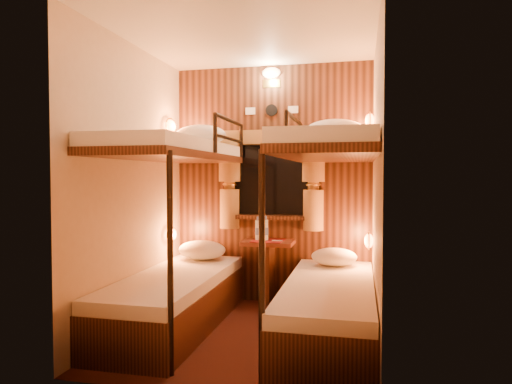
% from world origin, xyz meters
% --- Properties ---
extents(floor, '(2.10, 2.10, 0.00)m').
position_xyz_m(floor, '(0.00, 0.00, 0.00)').
color(floor, '#3B1210').
rests_on(floor, ground).
extents(ceiling, '(2.10, 2.10, 0.00)m').
position_xyz_m(ceiling, '(0.00, 0.00, 2.40)').
color(ceiling, silver).
rests_on(ceiling, wall_back).
extents(wall_back, '(2.40, 0.00, 2.40)m').
position_xyz_m(wall_back, '(0.00, 1.05, 1.20)').
color(wall_back, '#C6B293').
rests_on(wall_back, floor).
extents(wall_front, '(2.40, 0.00, 2.40)m').
position_xyz_m(wall_front, '(0.00, -1.05, 1.20)').
color(wall_front, '#C6B293').
rests_on(wall_front, floor).
extents(wall_left, '(0.00, 2.40, 2.40)m').
position_xyz_m(wall_left, '(-1.00, 0.00, 1.20)').
color(wall_left, '#C6B293').
rests_on(wall_left, floor).
extents(wall_right, '(0.00, 2.40, 2.40)m').
position_xyz_m(wall_right, '(1.00, 0.00, 1.20)').
color(wall_right, '#C6B293').
rests_on(wall_right, floor).
extents(back_panel, '(2.00, 0.03, 2.40)m').
position_xyz_m(back_panel, '(0.00, 1.04, 1.20)').
color(back_panel, black).
rests_on(back_panel, floor).
extents(bunk_left, '(0.72, 1.90, 1.82)m').
position_xyz_m(bunk_left, '(-0.65, 0.07, 0.56)').
color(bunk_left, black).
rests_on(bunk_left, floor).
extents(bunk_right, '(0.72, 1.90, 1.82)m').
position_xyz_m(bunk_right, '(0.65, 0.07, 0.56)').
color(bunk_right, black).
rests_on(bunk_right, floor).
extents(window, '(1.00, 0.12, 0.79)m').
position_xyz_m(window, '(0.00, 1.00, 1.18)').
color(window, black).
rests_on(window, back_panel).
extents(curtains, '(1.10, 0.22, 1.00)m').
position_xyz_m(curtains, '(0.00, 0.97, 1.26)').
color(curtains, olive).
rests_on(curtains, back_panel).
extents(back_fixtures, '(0.54, 0.09, 0.48)m').
position_xyz_m(back_fixtures, '(0.00, 1.00, 2.25)').
color(back_fixtures, black).
rests_on(back_fixtures, back_panel).
extents(reading_lamps, '(2.00, 0.20, 1.25)m').
position_xyz_m(reading_lamps, '(-0.00, 0.70, 1.24)').
color(reading_lamps, orange).
rests_on(reading_lamps, wall_left).
extents(table, '(0.50, 0.34, 0.66)m').
position_xyz_m(table, '(0.00, 0.85, 0.41)').
color(table, '#5F2615').
rests_on(table, floor).
extents(bottle_left, '(0.07, 0.07, 0.23)m').
position_xyz_m(bottle_left, '(-0.10, 0.86, 0.75)').
color(bottle_left, '#99BFE5').
rests_on(bottle_left, table).
extents(bottle_right, '(0.07, 0.07, 0.24)m').
position_xyz_m(bottle_right, '(-0.03, 0.85, 0.75)').
color(bottle_right, '#99BFE5').
rests_on(bottle_right, table).
extents(sachet_a, '(0.09, 0.07, 0.01)m').
position_xyz_m(sachet_a, '(0.09, 0.83, 0.65)').
color(sachet_a, silver).
rests_on(sachet_a, table).
extents(sachet_b, '(0.08, 0.06, 0.01)m').
position_xyz_m(sachet_b, '(0.11, 0.84, 0.65)').
color(sachet_b, silver).
rests_on(sachet_b, table).
extents(pillow_lower_left, '(0.48, 0.34, 0.19)m').
position_xyz_m(pillow_lower_left, '(-0.65, 0.74, 0.55)').
color(pillow_lower_left, silver).
rests_on(pillow_lower_left, bunk_left).
extents(pillow_lower_right, '(0.42, 0.30, 0.17)m').
position_xyz_m(pillow_lower_right, '(0.65, 0.72, 0.54)').
color(pillow_lower_right, silver).
rests_on(pillow_lower_right, bunk_right).
extents(pillow_upper_left, '(0.51, 0.36, 0.20)m').
position_xyz_m(pillow_upper_left, '(-0.65, 0.72, 1.69)').
color(pillow_upper_left, silver).
rests_on(pillow_upper_left, bunk_left).
extents(pillow_upper_right, '(0.54, 0.39, 0.21)m').
position_xyz_m(pillow_upper_right, '(0.65, 0.67, 1.69)').
color(pillow_upper_right, silver).
rests_on(pillow_upper_right, bunk_right).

